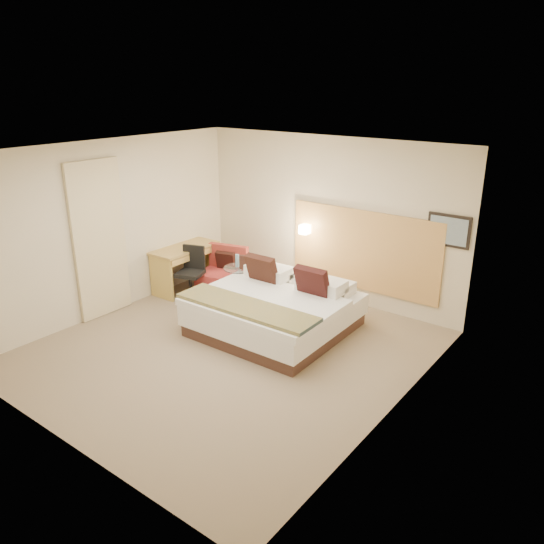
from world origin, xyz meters
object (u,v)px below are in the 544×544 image
Objects in this scene: lounge_chair at (224,274)px; bed at (276,309)px; desk at (186,256)px; desk_chair at (192,278)px; side_table at (240,283)px.

bed is at bearing -22.82° from lounge_chair.
desk is 1.41× the size of desk_chair.
side_table is at bearing -19.48° from lounge_chair.
bed is at bearing -24.38° from side_table.
side_table is 0.69× the size of desk_chair.
desk_chair reaches higher than side_table.
bed reaches higher than side_table.
lounge_chair is at bearing 160.52° from side_table.
side_table is at bearing 155.62° from bed.
bed is at bearing -3.88° from desk_chair.
side_table is 0.49× the size of desk.
bed is 2.29m from desk.
desk_chair is at bearing 176.12° from bed.
lounge_chair is at bearing 28.89° from desk.
lounge_chair is 0.70× the size of desk.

